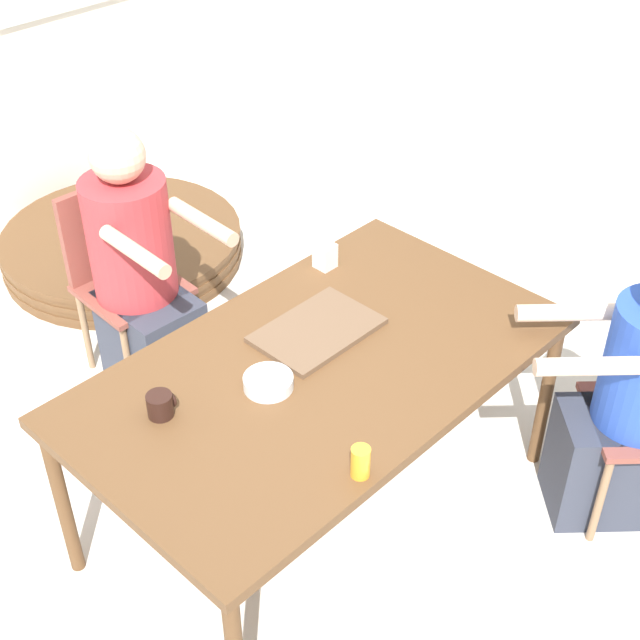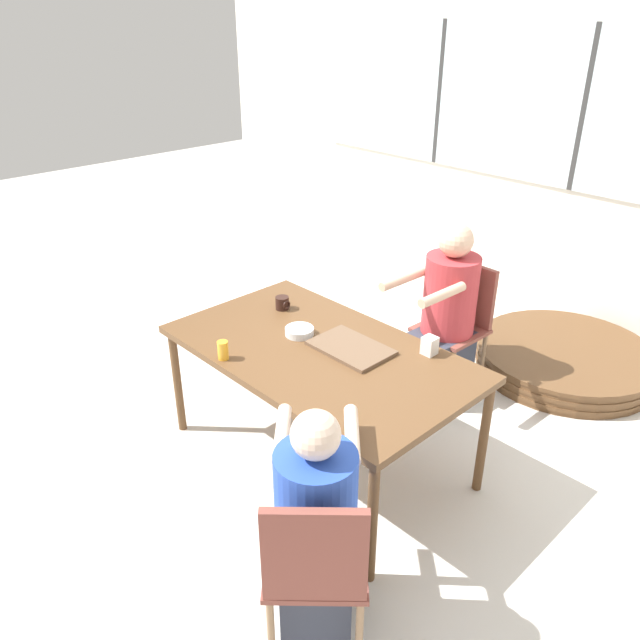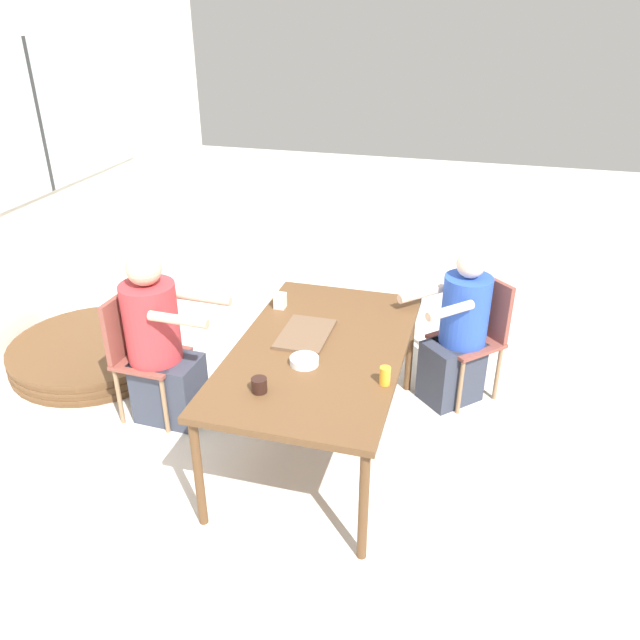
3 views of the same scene
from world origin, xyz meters
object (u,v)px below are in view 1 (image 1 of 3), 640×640
at_px(chair_for_woman_green_shirt, 118,265).
at_px(juice_glass, 360,462).
at_px(person_man_blue_shirt, 628,408).
at_px(folded_table_stack, 123,246).
at_px(person_woman_green_shirt, 140,278).
at_px(milk_carton_small, 325,256).
at_px(bowl_white_shallow, 268,382).
at_px(coffee_mug, 161,405).

relative_size(chair_for_woman_green_shirt, juice_glass, 8.51).
distance_m(person_man_blue_shirt, folded_table_stack, 2.77).
distance_m(person_woman_green_shirt, person_man_blue_shirt, 1.99).
bearing_deg(chair_for_woman_green_shirt, juice_glass, 81.16).
relative_size(person_woman_green_shirt, folded_table_stack, 0.95).
xyz_separation_m(milk_carton_small, folded_table_stack, (0.09, 1.57, -0.68)).
bearing_deg(person_woman_green_shirt, bowl_white_shallow, 79.06).
bearing_deg(bowl_white_shallow, milk_carton_small, 29.24).
bearing_deg(juice_glass, coffee_mug, 111.36).
height_order(person_woman_green_shirt, folded_table_stack, person_woman_green_shirt).
xyz_separation_m(person_man_blue_shirt, coffee_mug, (-1.30, 0.94, 0.27)).
bearing_deg(milk_carton_small, person_woman_green_shirt, 119.21).
xyz_separation_m(person_man_blue_shirt, milk_carton_small, (-0.34, 1.15, 0.28)).
relative_size(person_man_blue_shirt, coffee_mug, 12.53).
bearing_deg(folded_table_stack, juice_glass, -108.48).
height_order(chair_for_woman_green_shirt, person_woman_green_shirt, person_woman_green_shirt).
height_order(chair_for_woman_green_shirt, person_man_blue_shirt, person_man_blue_shirt).
xyz_separation_m(chair_for_woman_green_shirt, folded_table_stack, (0.47, 0.71, -0.43)).
bearing_deg(person_man_blue_shirt, coffee_mug, 98.44).
height_order(coffee_mug, milk_carton_small, milk_carton_small).
distance_m(chair_for_woman_green_shirt, juice_glass, 1.74).
bearing_deg(person_man_blue_shirt, milk_carton_small, 61.08).
bearing_deg(chair_for_woman_green_shirt, coffee_mug, 64.24).
xyz_separation_m(juice_glass, folded_table_stack, (0.80, 2.39, -0.69)).
bearing_deg(coffee_mug, milk_carton_small, 12.37).
height_order(person_man_blue_shirt, folded_table_stack, person_man_blue_shirt).
distance_m(person_woman_green_shirt, milk_carton_small, 0.83).
xyz_separation_m(person_woman_green_shirt, person_man_blue_shirt, (0.73, -1.85, -0.04)).
distance_m(milk_carton_small, bowl_white_shallow, 0.73).
height_order(person_man_blue_shirt, milk_carton_small, person_man_blue_shirt).
bearing_deg(bowl_white_shallow, coffee_mug, 155.16).
height_order(person_woman_green_shirt, bowl_white_shallow, person_woman_green_shirt).
bearing_deg(person_man_blue_shirt, bowl_white_shallow, 95.37).
bearing_deg(milk_carton_small, folded_table_stack, 86.85).
bearing_deg(coffee_mug, juice_glass, -68.64).
bearing_deg(person_woman_green_shirt, milk_carton_small, 121.48).
distance_m(chair_for_woman_green_shirt, folded_table_stack, 0.95).
relative_size(bowl_white_shallow, folded_table_stack, 0.13).
height_order(milk_carton_small, folded_table_stack, milk_carton_small).
bearing_deg(juice_glass, person_man_blue_shirt, -17.27).
distance_m(chair_for_woman_green_shirt, coffee_mug, 1.24).
xyz_separation_m(coffee_mug, folded_table_stack, (1.04, 1.78, -0.67)).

